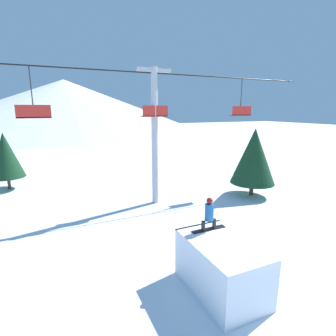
{
  "coord_description": "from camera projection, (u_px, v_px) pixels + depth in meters",
  "views": [
    {
      "loc": [
        -6.08,
        -6.24,
        6.64
      ],
      "look_at": [
        -0.69,
        5.45,
        3.76
      ],
      "focal_mm": 28.0,
      "sensor_mm": 36.0,
      "label": 1
    }
  ],
  "objects": [
    {
      "name": "ground_plane",
      "position": [
        248.0,
        297.0,
        9.46
      ],
      "size": [
        220.0,
        220.0,
        0.0
      ],
      "primitive_type": "plane",
      "color": "white"
    },
    {
      "name": "chairlift",
      "position": [
        155.0,
        126.0,
        17.92
      ],
      "size": [
        25.85,
        0.45,
        9.37
      ],
      "color": "#B2B2B7",
      "rests_on": "ground_plane"
    },
    {
      "name": "pine_tree_near",
      "position": [
        254.0,
        156.0,
        20.12
      ],
      "size": [
        3.38,
        3.38,
        5.27
      ],
      "color": "#4C3823",
      "rests_on": "ground_plane"
    },
    {
      "name": "snowboarder",
      "position": [
        209.0,
        214.0,
        10.3
      ],
      "size": [
        1.48,
        0.34,
        1.34
      ],
      "color": "black",
      "rests_on": "snow_ramp"
    },
    {
      "name": "snow_ramp",
      "position": [
        221.0,
        267.0,
        9.64
      ],
      "size": [
        2.12,
        3.39,
        1.96
      ],
      "color": "white",
      "rests_on": "ground_plane"
    },
    {
      "name": "pine_tree_far",
      "position": [
        5.0,
        155.0,
        21.75
      ],
      "size": [
        2.74,
        2.74,
        4.81
      ],
      "color": "#4C3823",
      "rests_on": "ground_plane"
    },
    {
      "name": "mountain_ridge",
      "position": [
        65.0,
        105.0,
        82.75
      ],
      "size": [
        84.45,
        84.45,
        15.73
      ],
      "color": "silver",
      "rests_on": "ground_plane"
    }
  ]
}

